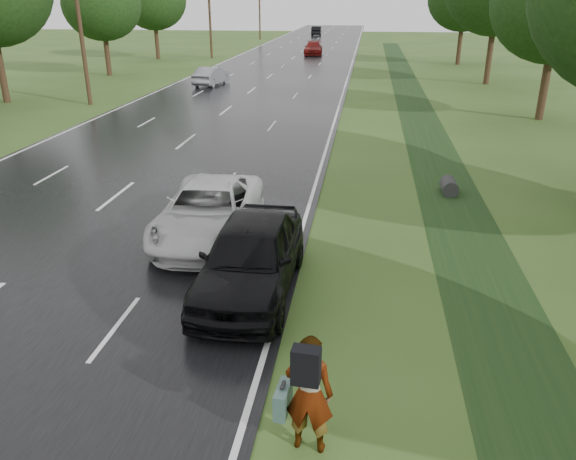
% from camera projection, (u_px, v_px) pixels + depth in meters
% --- Properties ---
extents(road, '(14.00, 180.00, 0.04)m').
position_uv_depth(road, '(278.00, 70.00, 53.32)').
color(road, black).
rests_on(road, ground).
extents(edge_stripe_east, '(0.12, 180.00, 0.01)m').
position_uv_depth(edge_stripe_east, '(350.00, 71.00, 52.45)').
color(edge_stripe_east, silver).
rests_on(edge_stripe_east, road).
extents(edge_stripe_west, '(0.12, 180.00, 0.01)m').
position_uv_depth(edge_stripe_west, '(210.00, 68.00, 54.16)').
color(edge_stripe_west, silver).
rests_on(edge_stripe_west, road).
extents(center_line, '(0.12, 180.00, 0.01)m').
position_uv_depth(center_line, '(278.00, 69.00, 53.31)').
color(center_line, silver).
rests_on(center_line, road).
extents(drainage_ditch, '(2.20, 120.00, 0.56)m').
position_uv_depth(drainage_ditch, '(427.00, 136.00, 27.82)').
color(drainage_ditch, black).
rests_on(drainage_ditch, ground).
extents(utility_pole_mid, '(1.60, 0.26, 10.00)m').
position_uv_depth(utility_pole_mid, '(79.00, 19.00, 34.20)').
color(utility_pole_mid, '#3B2C18').
rests_on(utility_pole_mid, ground).
extents(utility_pole_far, '(1.60, 0.26, 10.00)m').
position_uv_depth(utility_pole_far, '(209.00, 9.00, 61.63)').
color(utility_pole_far, '#3B2C18').
rests_on(utility_pole_far, ground).
extents(utility_pole_distant, '(1.60, 0.26, 10.00)m').
position_uv_depth(utility_pole_distant, '(260.00, 5.00, 89.07)').
color(utility_pole_distant, '#3B2C18').
rests_on(utility_pole_distant, ground).
extents(tree_east_c, '(7.00, 7.00, 9.29)m').
position_uv_depth(tree_east_c, '(559.00, 3.00, 29.46)').
color(tree_east_c, '#3B2C18').
rests_on(tree_east_c, ground).
extents(tree_west_d, '(6.60, 6.60, 8.80)m').
position_uv_depth(tree_west_d, '(101.00, 4.00, 47.40)').
color(tree_west_d, '#3B2C18').
rests_on(tree_west_d, ground).
extents(tree_west_f, '(7.00, 7.00, 9.29)m').
position_uv_depth(tree_west_f, '(153.00, 0.00, 60.15)').
color(tree_west_f, '#3B2C18').
rests_on(tree_west_f, ground).
extents(pedestrian, '(0.92, 0.86, 2.00)m').
position_uv_depth(pedestrian, '(307.00, 392.00, 8.28)').
color(pedestrian, '#A5998C').
rests_on(pedestrian, ground).
extents(white_pickup, '(2.88, 5.71, 1.55)m').
position_uv_depth(white_pickup, '(209.00, 211.00, 15.91)').
color(white_pickup, silver).
rests_on(white_pickup, road).
extents(dark_sedan, '(2.12, 5.15, 1.75)m').
position_uv_depth(dark_sedan, '(251.00, 256.00, 12.90)').
color(dark_sedan, black).
rests_on(dark_sedan, road).
extents(silver_sedan, '(2.03, 4.39, 1.39)m').
position_uv_depth(silver_sedan, '(211.00, 76.00, 43.57)').
color(silver_sedan, gray).
rests_on(silver_sedan, road).
extents(far_car_red, '(2.31, 5.17, 1.47)m').
position_uv_depth(far_car_red, '(313.00, 48.00, 66.44)').
color(far_car_red, maroon).
rests_on(far_car_red, road).
extents(far_car_dark, '(1.94, 4.89, 1.58)m').
position_uv_depth(far_car_dark, '(316.00, 31.00, 99.34)').
color(far_car_dark, black).
rests_on(far_car_dark, road).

